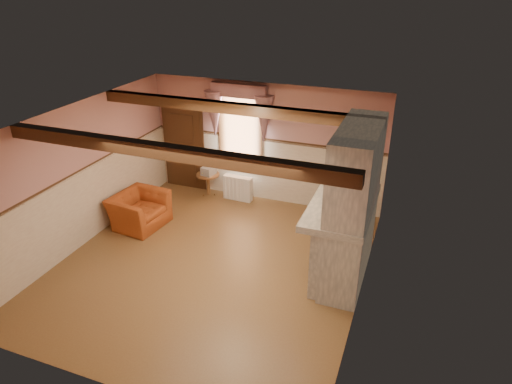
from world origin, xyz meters
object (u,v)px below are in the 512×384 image
at_px(radiator, 238,188).
at_px(bowl, 344,198).
at_px(armchair, 139,210).
at_px(mantel_clock, 350,182).
at_px(side_table, 208,184).
at_px(oil_lamp, 349,182).

distance_m(radiator, bowl, 3.63).
distance_m(armchair, mantel_clock, 4.51).
bearing_deg(side_table, bowl, -28.58).
bearing_deg(mantel_clock, radiator, 153.87).
relative_size(radiator, oil_lamp, 2.50).
bearing_deg(mantel_clock, armchair, -173.45).
relative_size(side_table, oil_lamp, 2.00).
bearing_deg(radiator, oil_lamp, -26.19).
bearing_deg(armchair, radiator, -32.25).
relative_size(side_table, mantel_clock, 2.33).
relative_size(armchair, bowl, 2.97).
distance_m(armchair, oil_lamp, 4.51).
height_order(armchair, side_table, armchair).
bearing_deg(oil_lamp, mantel_clock, 90.00).
height_order(armchair, bowl, bowl).
bearing_deg(mantel_clock, side_table, 159.00).
bearing_deg(bowl, side_table, 151.42).
bearing_deg(oil_lamp, side_table, 157.20).
relative_size(radiator, mantel_clock, 2.92).
xyz_separation_m(armchair, side_table, (0.72, 1.88, -0.08)).
distance_m(side_table, oil_lamp, 4.12).
xyz_separation_m(bowl, oil_lamp, (0.00, 0.45, 0.09)).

